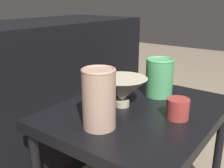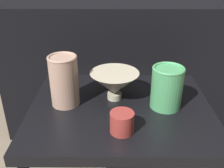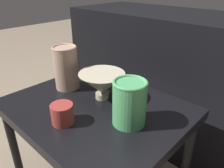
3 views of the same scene
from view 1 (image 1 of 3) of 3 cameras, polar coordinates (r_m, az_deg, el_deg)
The scene contains 6 objects.
table at distance 1.02m, azimuth 5.60°, elevation -7.72°, with size 0.68×0.55×0.47m.
couch_backdrop at distance 1.44m, azimuth -16.47°, elevation -2.51°, with size 1.28×0.50×0.76m.
bowl at distance 0.99m, azimuth 2.23°, elevation -1.21°, with size 0.19×0.19×0.11m.
vase_textured_left at distance 0.81m, azimuth -2.87°, elevation -3.04°, with size 0.11×0.11×0.19m.
vase_colorful_right at distance 1.11m, azimuth 10.27°, elevation 1.58°, with size 0.12×0.12×0.16m.
cup at distance 0.92m, azimuth 14.04°, elevation -5.29°, with size 0.08×0.08×0.07m.
Camera 1 is at (-0.80, -0.47, 0.86)m, focal length 42.00 mm.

